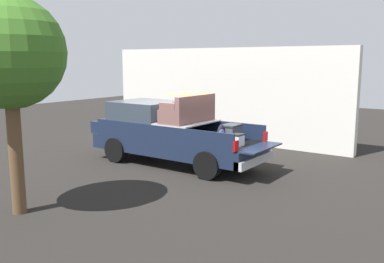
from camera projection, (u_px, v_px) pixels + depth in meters
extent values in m
plane|color=black|center=(177.00, 164.00, 13.36)|extent=(40.00, 40.00, 0.00)
cube|color=#162138|center=(176.00, 145.00, 13.26)|extent=(5.50, 1.92, 0.47)
cube|color=black|center=(209.00, 141.00, 12.53)|extent=(2.80, 1.80, 0.04)
cube|color=#162138|center=(190.00, 138.00, 11.74)|extent=(2.80, 0.06, 0.50)
cube|color=#162138|center=(225.00, 129.00, 13.24)|extent=(2.80, 0.06, 0.50)
cube|color=#162138|center=(172.00, 129.00, 13.27)|extent=(0.06, 1.80, 0.50)
cube|color=#162138|center=(260.00, 148.00, 11.58)|extent=(0.55, 1.80, 0.04)
cube|color=#B2B2B7|center=(187.00, 122.00, 12.89)|extent=(1.25, 1.92, 0.04)
cube|color=#162138|center=(144.00, 126.00, 13.94)|extent=(2.30, 1.92, 0.50)
cube|color=#2D3842|center=(146.00, 110.00, 13.80)|extent=(1.94, 1.76, 0.57)
cube|color=#162138|center=(115.00, 124.00, 14.72)|extent=(0.40, 1.82, 0.38)
cube|color=#B2B2B7|center=(254.00, 160.00, 11.73)|extent=(0.24, 1.92, 0.24)
cube|color=red|center=(236.00, 146.00, 10.99)|extent=(0.06, 0.20, 0.28)
cube|color=red|center=(265.00, 136.00, 12.41)|extent=(0.06, 0.20, 0.28)
cylinder|color=black|center=(117.00, 150.00, 13.58)|extent=(0.80, 0.30, 0.80)
cylinder|color=black|center=(152.00, 141.00, 15.00)|extent=(0.80, 0.30, 0.80)
cylinder|color=black|center=(208.00, 165.00, 11.59)|extent=(0.80, 0.30, 0.80)
cylinder|color=black|center=(239.00, 154.00, 13.01)|extent=(0.80, 0.30, 0.80)
cube|color=#474C56|center=(231.00, 134.00, 12.38)|extent=(0.40, 0.55, 0.45)
cube|color=#31353C|center=(231.00, 125.00, 12.34)|extent=(0.44, 0.59, 0.05)
ellipsoid|color=black|center=(222.00, 133.00, 12.20)|extent=(0.20, 0.37, 0.52)
ellipsoid|color=black|center=(225.00, 137.00, 12.15)|extent=(0.09, 0.26, 0.23)
ellipsoid|color=#283351|center=(222.00, 137.00, 11.83)|extent=(0.20, 0.33, 0.45)
ellipsoid|color=#283351|center=(225.00, 140.00, 11.78)|extent=(0.09, 0.23, 0.20)
cube|color=white|center=(238.00, 141.00, 11.70)|extent=(0.26, 0.34, 0.30)
cube|color=#262628|center=(238.00, 135.00, 11.67)|extent=(0.28, 0.36, 0.04)
cube|color=brown|center=(187.00, 115.00, 12.85)|extent=(0.80, 1.89, 0.42)
cube|color=brown|center=(196.00, 102.00, 12.60)|extent=(0.16, 1.89, 0.40)
cube|color=brown|center=(169.00, 107.00, 12.15)|extent=(0.56, 0.20, 0.22)
cube|color=brown|center=(201.00, 102.00, 13.51)|extent=(0.56, 0.20, 0.22)
cube|color=yellow|center=(179.00, 95.00, 12.41)|extent=(0.90, 0.03, 0.02)
cube|color=yellow|center=(195.00, 93.00, 13.09)|extent=(0.90, 0.03, 0.02)
cube|color=silver|center=(222.00, 95.00, 17.07)|extent=(10.62, 0.36, 3.73)
cylinder|color=brown|center=(16.00, 151.00, 8.86)|extent=(0.29, 0.29, 2.70)
sphere|color=#366620|center=(9.00, 52.00, 8.53)|extent=(2.31, 2.31, 2.31)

